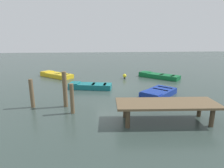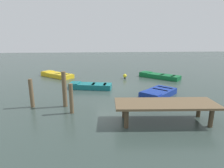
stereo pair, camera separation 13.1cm
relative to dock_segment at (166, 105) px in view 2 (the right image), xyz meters
name	(u,v)px [view 2 (the right image)]	position (x,y,z in m)	size (l,w,h in m)	color
ground_plane	(112,88)	(1.92, -6.22, -0.83)	(80.00, 80.00, 0.00)	#33423D
dock_segment	(166,105)	(0.00, 0.00, 0.00)	(4.77, 1.93, 0.95)	brown
rowboat_green	(159,76)	(-3.10, -9.70, -0.61)	(3.67, 3.63, 0.46)	#0F602D
rowboat_blue	(158,93)	(-1.05, -3.95, -0.61)	(3.00, 2.96, 0.46)	navy
rowboat_yellow	(57,75)	(7.15, -11.19, -0.61)	(3.67, 3.39, 0.46)	gold
rowboat_teal	(90,86)	(3.64, -6.29, -0.61)	(3.41, 1.75, 0.46)	#14666B
mooring_piling_far_right	(64,89)	(4.98, -2.48, 0.19)	(0.24, 0.24, 2.04)	brown
mooring_piling_near_left	(31,93)	(6.82, -2.55, -0.01)	(0.22, 0.22, 1.64)	brown
mooring_piling_far_left	(71,99)	(4.48, -1.45, -0.03)	(0.21, 0.21, 1.59)	brown
marker_buoy	(125,76)	(0.34, -9.65, -0.54)	(0.36, 0.36, 0.48)	#262626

